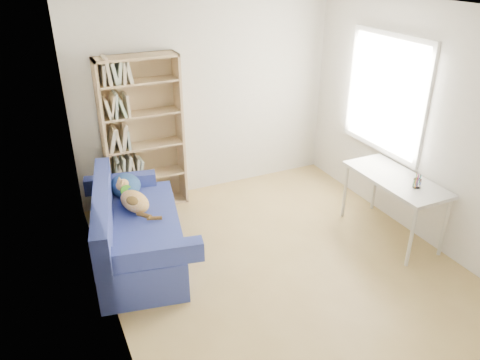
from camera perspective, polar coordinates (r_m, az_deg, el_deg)
name	(u,v)px	position (r m, az deg, el deg)	size (l,w,h in m)	color
ground	(279,262)	(5.16, 4.72, -9.95)	(4.00, 4.00, 0.00)	#A8894C
room_shell	(292,116)	(4.47, 6.39, 7.78)	(3.54, 4.04, 2.62)	silver
sofa	(135,229)	(5.19, -12.74, -5.89)	(1.17, 1.92, 0.87)	navy
bookshelf	(144,141)	(5.94, -11.66, 4.63)	(0.98, 0.30, 1.95)	tan
desk	(395,183)	(5.55, 18.42, -0.36)	(0.57, 1.24, 0.75)	silver
pen_cup	(417,182)	(5.33, 20.78, -0.26)	(0.09, 0.09, 0.16)	white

